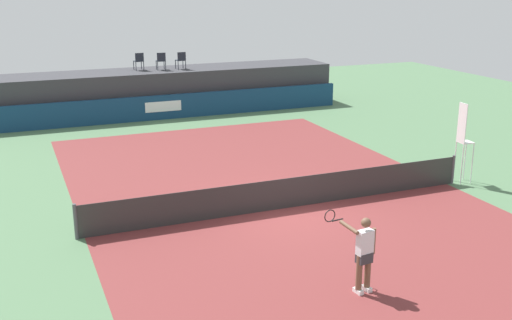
{
  "coord_description": "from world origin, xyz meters",
  "views": [
    {
      "loc": [
        -7.54,
        -16.04,
        6.75
      ],
      "look_at": [
        -0.19,
        2.0,
        1.0
      ],
      "focal_mm": 43.53,
      "sensor_mm": 36.0,
      "label": 1
    }
  ],
  "objects_px": {
    "spectator_chair_center": "(181,60)",
    "net_post_near": "(76,222)",
    "umpire_chair": "(463,137)",
    "spectator_chair_far_left": "(139,61)",
    "tennis_player": "(363,252)",
    "spectator_chair_left": "(161,60)",
    "net_post_far": "(453,169)"
  },
  "relations": [
    {
      "from": "net_post_near",
      "to": "net_post_far",
      "type": "xyz_separation_m",
      "value": [
        12.4,
        0.0,
        0.0
      ]
    },
    {
      "from": "spectator_chair_far_left",
      "to": "net_post_near",
      "type": "xyz_separation_m",
      "value": [
        -5.07,
        -15.45,
        -2.19
      ]
    },
    {
      "from": "spectator_chair_left",
      "to": "tennis_player",
      "type": "xyz_separation_m",
      "value": [
        -0.58,
        -20.51,
        -1.73
      ]
    },
    {
      "from": "spectator_chair_center",
      "to": "tennis_player",
      "type": "distance_m",
      "value": 20.52
    },
    {
      "from": "spectator_chair_left",
      "to": "net_post_near",
      "type": "bearing_deg",
      "value": -112.05
    },
    {
      "from": "spectator_chair_left",
      "to": "umpire_chair",
      "type": "xyz_separation_m",
      "value": [
        6.58,
        -15.13,
        -1.11
      ]
    },
    {
      "from": "net_post_near",
      "to": "net_post_far",
      "type": "relative_size",
      "value": 1.0
    },
    {
      "from": "umpire_chair",
      "to": "spectator_chair_left",
      "type": "bearing_deg",
      "value": 113.51
    },
    {
      "from": "spectator_chair_left",
      "to": "net_post_near",
      "type": "distance_m",
      "value": 16.48
    },
    {
      "from": "spectator_chair_far_left",
      "to": "spectator_chair_center",
      "type": "height_order",
      "value": "same"
    },
    {
      "from": "spectator_chair_far_left",
      "to": "spectator_chair_left",
      "type": "relative_size",
      "value": 1.0
    },
    {
      "from": "spectator_chair_far_left",
      "to": "umpire_chair",
      "type": "bearing_deg",
      "value": -63.65
    },
    {
      "from": "net_post_near",
      "to": "tennis_player",
      "type": "height_order",
      "value": "tennis_player"
    },
    {
      "from": "spectator_chair_center",
      "to": "umpire_chair",
      "type": "height_order",
      "value": "spectator_chair_center"
    },
    {
      "from": "spectator_chair_center",
      "to": "umpire_chair",
      "type": "distance_m",
      "value": 16.04
    },
    {
      "from": "spectator_chair_left",
      "to": "net_post_near",
      "type": "height_order",
      "value": "spectator_chair_left"
    },
    {
      "from": "spectator_chair_left",
      "to": "umpire_chair",
      "type": "bearing_deg",
      "value": -66.49
    },
    {
      "from": "umpire_chair",
      "to": "tennis_player",
      "type": "height_order",
      "value": "umpire_chair"
    },
    {
      "from": "spectator_chair_left",
      "to": "tennis_player",
      "type": "height_order",
      "value": "spectator_chair_left"
    },
    {
      "from": "umpire_chair",
      "to": "net_post_far",
      "type": "bearing_deg",
      "value": -178.61
    },
    {
      "from": "net_post_far",
      "to": "spectator_chair_left",
      "type": "bearing_deg",
      "value": 112.49
    },
    {
      "from": "spectator_chair_center",
      "to": "net_post_near",
      "type": "height_order",
      "value": "spectator_chair_center"
    },
    {
      "from": "spectator_chair_left",
      "to": "tennis_player",
      "type": "relative_size",
      "value": 0.5
    },
    {
      "from": "spectator_chair_center",
      "to": "net_post_near",
      "type": "xyz_separation_m",
      "value": [
        -7.14,
        -15.01,
        -2.19
      ]
    },
    {
      "from": "spectator_chair_center",
      "to": "net_post_far",
      "type": "distance_m",
      "value": 16.05
    },
    {
      "from": "spectator_chair_far_left",
      "to": "spectator_chair_center",
      "type": "relative_size",
      "value": 1.0
    },
    {
      "from": "spectator_chair_far_left",
      "to": "umpire_chair",
      "type": "distance_m",
      "value": 17.27
    },
    {
      "from": "net_post_far",
      "to": "tennis_player",
      "type": "height_order",
      "value": "tennis_player"
    },
    {
      "from": "umpire_chair",
      "to": "tennis_player",
      "type": "xyz_separation_m",
      "value": [
        -7.16,
        -5.38,
        -0.63
      ]
    },
    {
      "from": "tennis_player",
      "to": "spectator_chair_left",
      "type": "bearing_deg",
      "value": 88.38
    },
    {
      "from": "spectator_chair_far_left",
      "to": "spectator_chair_center",
      "type": "distance_m",
      "value": 2.12
    },
    {
      "from": "spectator_chair_far_left",
      "to": "tennis_player",
      "type": "bearing_deg",
      "value": -88.67
    }
  ]
}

